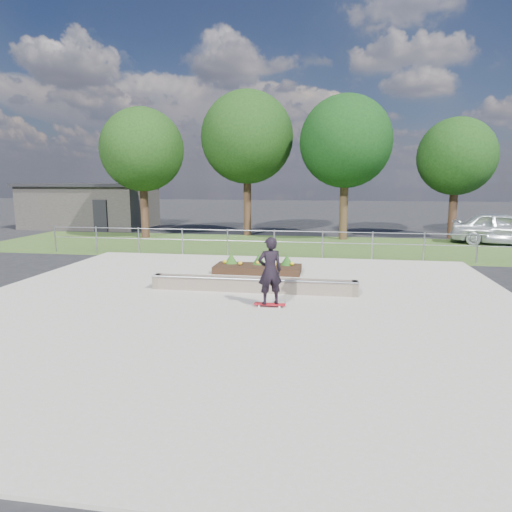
{
  "coord_description": "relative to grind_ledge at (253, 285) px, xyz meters",
  "views": [
    {
      "loc": [
        2.27,
        -11.28,
        3.3
      ],
      "look_at": [
        0.2,
        1.5,
        1.1
      ],
      "focal_mm": 32.0,
      "sensor_mm": 36.0,
      "label": 1
    }
  ],
  "objects": [
    {
      "name": "ground",
      "position": [
        -0.12,
        -1.44,
        -0.26
      ],
      "size": [
        120.0,
        120.0,
        0.0
      ],
      "primitive_type": "plane",
      "color": "black",
      "rests_on": "ground"
    },
    {
      "name": "grass_verge",
      "position": [
        -0.12,
        9.56,
        -0.25
      ],
      "size": [
        30.0,
        8.0,
        0.02
      ],
      "primitive_type": "cube",
      "color": "#344E1F",
      "rests_on": "ground"
    },
    {
      "name": "concrete_slab",
      "position": [
        -0.12,
        -1.44,
        -0.23
      ],
      "size": [
        15.0,
        15.0,
        0.06
      ],
      "primitive_type": "cube",
      "color": "#A39E90",
      "rests_on": "ground"
    },
    {
      "name": "fence",
      "position": [
        -0.12,
        6.06,
        0.51
      ],
      "size": [
        20.06,
        0.06,
        1.2
      ],
      "color": "gray",
      "rests_on": "ground"
    },
    {
      "name": "building",
      "position": [
        -14.11,
        16.56,
        1.25
      ],
      "size": [
        8.4,
        5.4,
        3.0
      ],
      "color": "#2F2C29",
      "rests_on": "ground"
    },
    {
      "name": "tree_far_left",
      "position": [
        -8.12,
        11.56,
        4.59
      ],
      "size": [
        4.55,
        4.55,
        7.15
      ],
      "color": "#341F15",
      "rests_on": "ground"
    },
    {
      "name": "tree_mid_left",
      "position": [
        -2.62,
        13.56,
        5.34
      ],
      "size": [
        5.25,
        5.25,
        8.25
      ],
      "color": "#332014",
      "rests_on": "ground"
    },
    {
      "name": "tree_mid_right",
      "position": [
        2.88,
        12.56,
        4.97
      ],
      "size": [
        4.9,
        4.9,
        7.7
      ],
      "color": "#362415",
      "rests_on": "ground"
    },
    {
      "name": "tree_far_right",
      "position": [
        8.88,
        14.06,
        4.21
      ],
      "size": [
        4.2,
        4.2,
        6.6
      ],
      "color": "black",
      "rests_on": "ground"
    },
    {
      "name": "grind_ledge",
      "position": [
        0.0,
        0.0,
        0.0
      ],
      "size": [
        6.0,
        0.44,
        0.43
      ],
      "color": "brown",
      "rests_on": "concrete_slab"
    },
    {
      "name": "planter_bed",
      "position": [
        -0.29,
        2.79,
        -0.02
      ],
      "size": [
        3.0,
        1.2,
        0.61
      ],
      "color": "black",
      "rests_on": "concrete_slab"
    },
    {
      "name": "skateboarder",
      "position": [
        0.7,
        -1.51,
        0.73
      ],
      "size": [
        0.8,
        0.63,
        1.81
      ],
      "color": "silver",
      "rests_on": "concrete_slab"
    },
    {
      "name": "parked_car",
      "position": [
        10.78,
        11.74,
        0.57
      ],
      "size": [
        5.23,
        3.33,
        1.66
      ],
      "primitive_type": "imported",
      "rotation": [
        0.0,
        0.0,
        1.27
      ],
      "color": "silver",
      "rests_on": "ground"
    }
  ]
}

